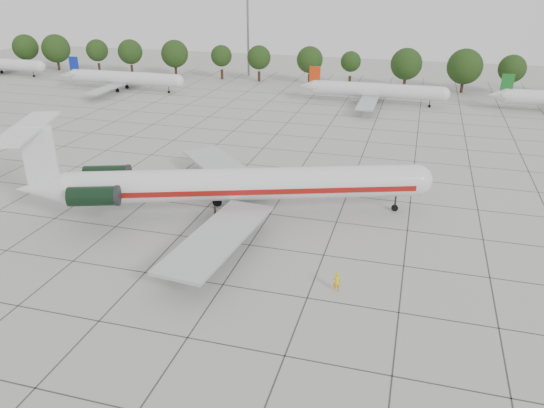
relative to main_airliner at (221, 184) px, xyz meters
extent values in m
plane|color=#B2B1AA|center=(5.33, -6.14, -3.99)|extent=(260.00, 260.00, 0.00)
cube|color=#383838|center=(5.33, 8.86, -3.98)|extent=(170.00, 170.00, 0.02)
cylinder|color=silver|center=(2.53, 0.88, -0.04)|extent=(39.59, 16.94, 3.73)
sphere|color=silver|center=(21.71, 7.60, -0.04)|extent=(3.73, 3.73, 3.73)
cone|color=silver|center=(-19.32, -6.76, -0.04)|extent=(6.56, 5.38, 3.73)
cube|color=maroon|center=(1.90, 2.66, -0.32)|extent=(37.32, 13.11, 0.62)
cube|color=maroon|center=(3.15, -0.90, -0.32)|extent=(37.32, 13.11, 0.62)
cube|color=#B7BABC|center=(-3.49, 9.54, -1.56)|extent=(15.54, 15.75, 0.34)
cube|color=#B7BABC|center=(3.22, -9.64, -1.56)|extent=(6.85, 17.37, 0.34)
cube|color=black|center=(-13.76, -2.12, 0.30)|extent=(2.83, 2.21, 0.28)
cylinder|color=black|center=(-14.02, -1.38, 0.30)|extent=(5.82, 3.81, 2.14)
cube|color=black|center=(-12.08, -6.92, 0.30)|extent=(2.83, 2.21, 0.28)
cylinder|color=black|center=(-11.82, -7.67, 0.30)|extent=(5.82, 3.81, 2.14)
cube|color=silver|center=(-18.78, -6.57, 3.92)|extent=(3.51, 1.49, 6.77)
cube|color=silver|center=(-19.53, -6.83, 7.08)|extent=(7.67, 13.90, 0.25)
cylinder|color=black|center=(19.57, 6.85, -2.91)|extent=(0.29, 0.29, 2.14)
cylinder|color=black|center=(19.57, 6.85, -3.59)|extent=(0.85, 0.56, 0.79)
cylinder|color=black|center=(-1.64, 2.54, -2.52)|extent=(0.35, 0.35, 2.03)
cylinder|color=black|center=(-1.64, 2.54, -3.42)|extent=(1.29, 1.01, 1.13)
cylinder|color=black|center=(0.30, -3.00, -2.52)|extent=(0.35, 0.35, 2.03)
cylinder|color=black|center=(0.30, -3.00, -3.42)|extent=(1.29, 1.01, 1.13)
imported|color=yellow|center=(15.63, -12.26, -3.01)|extent=(0.83, 0.68, 1.95)
cylinder|color=black|center=(-91.58, 70.00, -3.59)|extent=(0.80, 0.45, 0.80)
cylinder|color=silver|center=(-46.86, 59.34, -0.99)|extent=(27.20, 3.00, 3.00)
cube|color=#B7BABC|center=(-47.86, 59.34, -2.19)|extent=(3.50, 27.20, 0.25)
cube|color=#0B2394|center=(-60.30, 59.34, 1.61)|extent=(2.40, 0.25, 3.60)
cylinder|color=black|center=(-47.86, 61.54, -3.59)|extent=(0.80, 0.45, 0.80)
cylinder|color=black|center=(-47.86, 57.14, -3.59)|extent=(0.80, 0.45, 0.80)
cylinder|color=silver|center=(11.91, 61.57, -0.99)|extent=(27.20, 3.00, 3.00)
cube|color=#B7BABC|center=(10.91, 61.57, -2.19)|extent=(3.50, 27.20, 0.25)
cube|color=red|center=(-1.53, 61.57, 1.61)|extent=(2.40, 0.25, 3.60)
cylinder|color=black|center=(10.91, 63.77, -3.59)|extent=(0.80, 0.45, 0.80)
cylinder|color=black|center=(10.91, 59.37, -3.59)|extent=(0.80, 0.45, 0.80)
cube|color=#16651F|center=(37.71, 63.23, 1.61)|extent=(2.40, 0.25, 3.60)
cylinder|color=#332114|center=(-89.69, 78.86, -2.74)|extent=(0.70, 0.70, 2.50)
sphere|color=black|center=(-89.69, 78.86, 2.01)|extent=(7.14, 7.14, 7.14)
cylinder|color=#332114|center=(-79.50, 78.86, -2.74)|extent=(0.70, 0.70, 2.50)
sphere|color=black|center=(-79.50, 78.86, 2.01)|extent=(7.79, 7.79, 7.79)
cylinder|color=#332114|center=(-66.31, 78.86, -2.74)|extent=(0.70, 0.70, 2.50)
sphere|color=black|center=(-66.31, 78.86, 2.01)|extent=(5.94, 5.94, 5.94)
cylinder|color=#332114|center=(-56.12, 78.86, -2.74)|extent=(0.70, 0.70, 2.50)
sphere|color=black|center=(-56.12, 78.86, 2.01)|extent=(6.57, 6.57, 6.57)
cylinder|color=#332114|center=(-42.93, 78.86, -2.74)|extent=(0.70, 0.70, 2.50)
sphere|color=black|center=(-42.93, 78.86, 2.01)|extent=(7.15, 7.15, 7.15)
cylinder|color=#332114|center=(-29.74, 78.86, -2.74)|extent=(0.70, 0.70, 2.50)
sphere|color=black|center=(-29.74, 78.86, 2.01)|extent=(5.43, 5.43, 5.43)
cylinder|color=#332114|center=(-19.55, 78.86, -2.74)|extent=(0.70, 0.70, 2.50)
sphere|color=black|center=(-19.55, 78.86, 2.01)|extent=(5.99, 5.99, 5.99)
cylinder|color=#332114|center=(-6.36, 78.86, -2.74)|extent=(0.70, 0.70, 2.50)
sphere|color=black|center=(-6.36, 78.86, 2.01)|extent=(6.50, 6.50, 6.50)
cylinder|color=#332114|center=(3.83, 78.86, -2.74)|extent=(0.70, 0.70, 2.50)
sphere|color=black|center=(3.83, 78.86, 2.01)|extent=(4.93, 4.93, 4.93)
cylinder|color=#332114|center=(17.02, 78.86, -2.74)|extent=(0.70, 0.70, 2.50)
sphere|color=black|center=(17.02, 78.86, 2.01)|extent=(7.40, 7.40, 7.40)
cylinder|color=#332114|center=(30.21, 78.86, -2.74)|extent=(0.70, 0.70, 2.50)
sphere|color=black|center=(30.21, 78.86, 2.01)|extent=(8.08, 8.08, 8.08)
cylinder|color=#332114|center=(40.40, 78.86, -2.74)|extent=(0.70, 0.70, 2.50)
sphere|color=black|center=(40.40, 78.86, 2.01)|extent=(6.17, 6.17, 6.17)
cylinder|color=slate|center=(-24.67, 85.86, 8.51)|extent=(0.56, 0.56, 25.00)
camera|label=1|loc=(21.05, -53.15, 22.95)|focal=35.00mm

